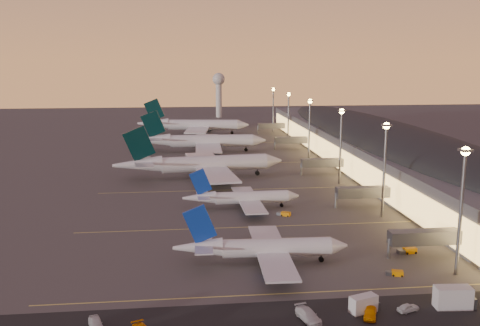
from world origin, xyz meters
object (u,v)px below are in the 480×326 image
catering_truck_a (365,304)px  catering_truck_b (455,298)px  baggage_tug_c (284,214)px  airliner_narrow_north (242,198)px  service_van_c (308,315)px  service_van_a (96,323)px  airliner_wide_mid (200,141)px  airliner_wide_far (193,125)px  service_van_d (370,312)px  baggage_tug_a (395,273)px  radar_tower (219,87)px  airliner_narrow_south (262,248)px  baggage_tug_b (408,251)px  airliner_wide_near (200,164)px  service_van_e (408,308)px

catering_truck_a → catering_truck_b: size_ratio=0.80×
baggage_tug_c → catering_truck_a: size_ratio=0.70×
airliner_narrow_north → service_van_c: airliner_narrow_north is taller
service_van_a → airliner_narrow_north: bearing=46.8°
catering_truck_a → airliner_wide_mid: bearing=78.7°
airliner_wide_far → service_van_d: airliner_wide_far is taller
airliner_narrow_north → catering_truck_b: bearing=-67.7°
baggage_tug_a → catering_truck_b: bearing=-55.2°
radar_tower → baggage_tug_a: bearing=-87.4°
airliner_wide_mid → airliner_narrow_south: bearing=-85.0°
service_van_c → baggage_tug_b: bearing=29.1°
airliner_wide_far → radar_tower: (21.06, 89.76, 16.60)m
airliner_wide_mid → airliner_wide_near: bearing=-90.3°
catering_truck_a → catering_truck_b: (15.97, -0.29, 0.42)m
airliner_wide_far → service_van_a: bearing=-88.0°
catering_truck_b → catering_truck_a: bearing=-176.7°
baggage_tug_c → catering_truck_a: catering_truck_a is taller
catering_truck_a → service_van_c: (-10.25, -1.98, -0.48)m
airliner_narrow_north → baggage_tug_c: bearing=-40.1°
catering_truck_a → service_van_a: (-44.59, -0.80, -0.54)m
airliner_narrow_south → baggage_tug_b: airliner_narrow_south is taller
baggage_tug_b → service_van_c: (-29.17, -28.03, 0.32)m
airliner_wide_far → airliner_wide_mid: bearing=-81.1°
baggage_tug_b → catering_truck_b: (-2.96, -26.34, 1.22)m
airliner_narrow_south → catering_truck_a: airliner_narrow_south is taller
airliner_wide_mid → catering_truck_a: airliner_wide_mid is taller
catering_truck_b → service_van_e: 8.64m
airliner_narrow_north → airliner_wide_mid: size_ratio=0.55×
airliner_wide_far → radar_tower: 93.68m
airliner_wide_near → baggage_tug_a: 99.70m
catering_truck_a → service_van_d: bearing=-101.3°
service_van_a → airliner_wide_far: bearing=66.4°
service_van_e → airliner_narrow_south: bearing=21.1°
airliner_wide_near → baggage_tug_a: (35.23, -93.16, -4.61)m
airliner_wide_mid → service_van_e: airliner_wide_mid is taller
airliner_narrow_north → baggage_tug_b: airliner_narrow_north is taller
airliner_narrow_north → airliner_wide_near: airliner_wide_near is taller
baggage_tug_b → airliner_narrow_south: bearing=177.4°
airliner_wide_far → baggage_tug_b: bearing=-70.5°
radar_tower → baggage_tug_b: (21.39, -287.45, -21.30)m
service_van_a → radar_tower: bearing=64.1°
airliner_wide_near → baggage_tug_c: bearing=-73.6°
airliner_wide_near → catering_truck_a: size_ratio=11.07×
service_van_d → airliner_wide_near: bearing=124.7°
airliner_wide_near → baggage_tug_c: (21.14, -50.07, -4.57)m
airliner_wide_mid → catering_truck_b: size_ratio=8.78×
airliner_wide_far → service_van_d: (23.80, -225.76, -4.41)m
baggage_tug_c → catering_truck_b: (18.73, -57.78, 1.29)m
service_van_c → service_van_d: service_van_c is taller
airliner_narrow_north → airliner_wide_mid: 97.31m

